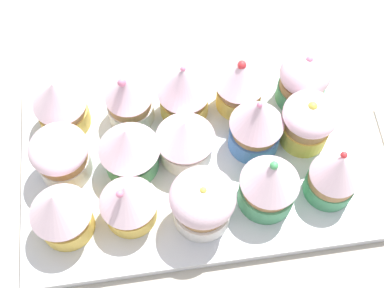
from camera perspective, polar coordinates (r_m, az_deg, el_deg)
name	(u,v)px	position (r cm, az deg, el deg)	size (l,w,h in cm)	color
ground_plane	(192,168)	(61.29, 0.00, -2.61)	(180.00, 180.00, 3.00)	#B2A899
baking_tray	(192,160)	(59.42, 0.00, -1.70)	(37.94, 24.60, 1.20)	silver
cupcake_0	(303,80)	(61.59, 12.02, 6.79)	(5.79, 5.79, 7.10)	#4C9E6B
cupcake_1	(240,85)	(59.74, 5.26, 6.44)	(5.81, 5.81, 7.52)	#EFC651
cupcake_2	(186,90)	(58.78, -0.61, 5.88)	(6.04, 6.04, 7.93)	#EFC651
cupcake_3	(129,98)	(58.95, -6.90, 4.94)	(5.28, 5.28, 7.67)	white
cupcake_4	(60,104)	(59.80, -14.18, 4.27)	(5.98, 5.98, 7.46)	#EFC651
cupcake_5	(308,122)	(58.44, 12.49, 2.40)	(5.99, 5.99, 7.01)	#EFC651
cupcake_6	(257,124)	(56.60, 7.04, 2.14)	(5.90, 5.90, 8.31)	#477AC6
cupcake_7	(185,138)	(56.03, -0.74, 0.62)	(6.46, 6.46, 6.67)	white
cupcake_8	(129,152)	(55.17, -6.83, -0.86)	(6.59, 6.59, 7.34)	#4C9E6B
cupcake_9	(61,155)	(56.96, -14.04, -1.18)	(6.23, 6.23, 6.30)	white
cupcake_10	(335,175)	(55.80, 15.27, -3.28)	(5.29, 5.29, 7.48)	#4C9E6B
cupcake_11	(270,183)	(53.66, 8.43, -4.24)	(6.12, 6.12, 8.07)	#4C9E6B
cupcake_12	(202,203)	(52.52, 1.08, -6.39)	(6.63, 6.63, 7.27)	white
cupcake_13	(128,201)	(53.07, -6.96, -6.20)	(5.96, 5.96, 7.08)	#EFC651
cupcake_14	(60,212)	(53.33, -14.11, -7.16)	(6.19, 6.19, 7.67)	#EFC651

